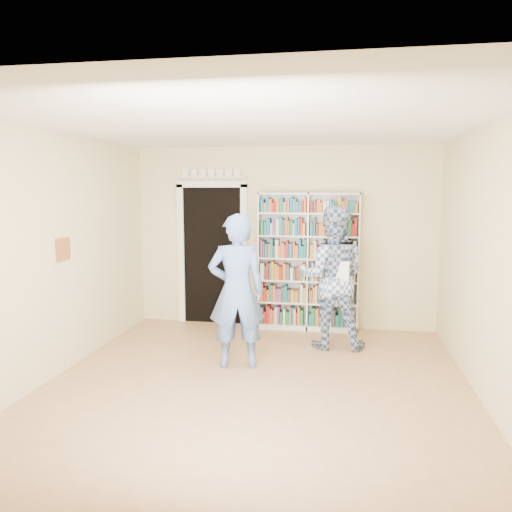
# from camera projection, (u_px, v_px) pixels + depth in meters

# --- Properties ---
(floor) EXTENTS (5.00, 5.00, 0.00)m
(floor) POSITION_uv_depth(u_px,v_px,m) (255.00, 388.00, 5.23)
(floor) COLOR #9D734C
(floor) RESTS_ON ground
(ceiling) EXTENTS (5.00, 5.00, 0.00)m
(ceiling) POSITION_uv_depth(u_px,v_px,m) (255.00, 124.00, 4.87)
(ceiling) COLOR white
(ceiling) RESTS_ON wall_back
(wall_back) EXTENTS (4.50, 0.00, 4.50)m
(wall_back) POSITION_uv_depth(u_px,v_px,m) (284.00, 238.00, 7.49)
(wall_back) COLOR beige
(wall_back) RESTS_ON floor
(wall_left) EXTENTS (0.00, 5.00, 5.00)m
(wall_left) POSITION_uv_depth(u_px,v_px,m) (52.00, 256.00, 5.43)
(wall_left) COLOR beige
(wall_left) RESTS_ON floor
(wall_right) EXTENTS (0.00, 5.00, 5.00)m
(wall_right) POSITION_uv_depth(u_px,v_px,m) (491.00, 267.00, 4.67)
(wall_right) COLOR beige
(wall_right) RESTS_ON floor
(bookshelf) EXTENTS (1.47, 0.28, 2.02)m
(bookshelf) POSITION_uv_depth(u_px,v_px,m) (308.00, 261.00, 7.32)
(bookshelf) COLOR white
(bookshelf) RESTS_ON floor
(doorway) EXTENTS (1.10, 0.08, 2.43)m
(doorway) POSITION_uv_depth(u_px,v_px,m) (212.00, 248.00, 7.68)
(doorway) COLOR black
(doorway) RESTS_ON floor
(wall_art) EXTENTS (0.03, 0.25, 0.25)m
(wall_art) POSITION_uv_depth(u_px,v_px,m) (63.00, 249.00, 5.62)
(wall_art) COLOR brown
(wall_art) RESTS_ON wall_left
(man_blue) EXTENTS (0.74, 0.57, 1.80)m
(man_blue) POSITION_uv_depth(u_px,v_px,m) (237.00, 291.00, 5.76)
(man_blue) COLOR #577EC2
(man_blue) RESTS_ON floor
(man_plaid) EXTENTS (0.92, 0.73, 1.86)m
(man_plaid) POSITION_uv_depth(u_px,v_px,m) (332.00, 277.00, 6.50)
(man_plaid) COLOR #2D4F89
(man_plaid) RESTS_ON floor
(paper_sheet) EXTENTS (0.22, 0.03, 0.31)m
(paper_sheet) POSITION_uv_depth(u_px,v_px,m) (340.00, 273.00, 6.21)
(paper_sheet) COLOR white
(paper_sheet) RESTS_ON man_plaid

